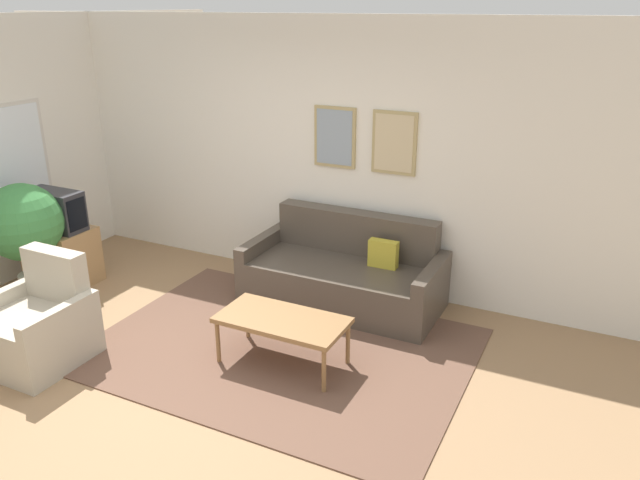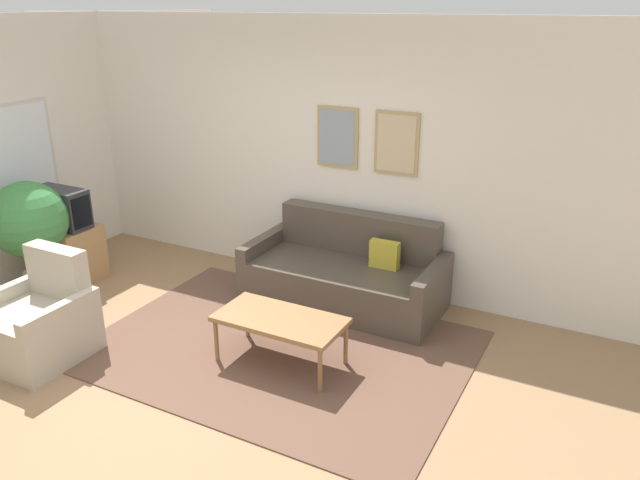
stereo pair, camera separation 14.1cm
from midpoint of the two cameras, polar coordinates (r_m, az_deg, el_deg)
The scene contains 11 objects.
ground_plane at distance 5.10m, azimuth -14.61°, elevation -13.08°, with size 16.00×16.00×0.00m, color #997551.
area_rug at distance 5.46m, azimuth -4.44°, elevation -9.89°, with size 3.16×2.28×0.01m.
wall_back at distance 6.44m, azimuth -1.48°, elevation 7.97°, with size 8.00×0.09×2.70m.
couch at distance 6.13m, azimuth 1.62°, elevation -3.19°, with size 1.91×0.90×0.85m.
coffee_table at distance 5.08m, azimuth -4.26°, elevation -7.50°, with size 1.04×0.53×0.42m.
tv_stand at distance 7.12m, azimuth -23.05°, elevation -1.34°, with size 0.66×0.51×0.60m.
tv at distance 6.96m, azimuth -23.62°, elevation 2.51°, with size 0.63×0.28×0.41m.
armchair at distance 5.70m, azimuth -25.08°, elevation -7.25°, with size 0.77×0.76×0.89m.
potted_plant_tall at distance 6.74m, azimuth -26.03°, elevation 1.24°, with size 0.76×0.76×1.18m.
potted_plant_by_window at distance 7.25m, azimuth -22.98°, elevation -0.30°, with size 0.37×0.37×0.64m.
potted_plant_small at distance 7.08m, azimuth -23.55°, elevation -0.87°, with size 0.40×0.40×0.65m.
Camera 1 is at (2.86, -3.14, 2.80)m, focal length 35.00 mm.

